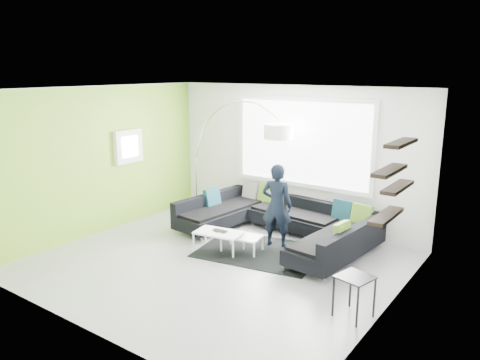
# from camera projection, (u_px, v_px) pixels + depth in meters

# --- Properties ---
(ground) EXTENTS (5.50, 5.50, 0.00)m
(ground) POSITION_uv_depth(u_px,v_px,m) (217.00, 263.00, 7.66)
(ground) COLOR gray
(ground) RESTS_ON ground
(room_shell) EXTENTS (5.54, 5.04, 2.82)m
(room_shell) POSITION_uv_depth(u_px,v_px,m) (226.00, 153.00, 7.38)
(room_shell) COLOR silver
(room_shell) RESTS_ON ground
(sectional_sofa) EXTENTS (3.58, 2.42, 0.73)m
(sectional_sofa) POSITION_uv_depth(u_px,v_px,m) (274.00, 224.00, 8.61)
(sectional_sofa) COLOR black
(sectional_sofa) RESTS_ON ground
(rug) EXTENTS (2.26, 1.81, 0.01)m
(rug) POSITION_uv_depth(u_px,v_px,m) (259.00, 251.00, 8.14)
(rug) COLOR black
(rug) RESTS_ON ground
(coffee_table) EXTENTS (1.13, 0.78, 0.34)m
(coffee_table) POSITION_uv_depth(u_px,v_px,m) (230.00, 242.00, 8.13)
(coffee_table) COLOR white
(coffee_table) RESTS_ON ground
(arc_lamp) EXTENTS (2.35, 0.75, 2.51)m
(arc_lamp) POSITION_uv_depth(u_px,v_px,m) (195.00, 157.00, 10.00)
(arc_lamp) COLOR silver
(arc_lamp) RESTS_ON ground
(side_table) EXTENTS (0.49, 0.49, 0.56)m
(side_table) POSITION_uv_depth(u_px,v_px,m) (354.00, 297.00, 5.94)
(side_table) COLOR black
(side_table) RESTS_ON ground
(person) EXTENTS (0.73, 0.63, 1.50)m
(person) POSITION_uv_depth(u_px,v_px,m) (277.00, 205.00, 8.25)
(person) COLOR black
(person) RESTS_ON ground
(laptop) EXTENTS (0.29, 0.19, 0.02)m
(laptop) POSITION_uv_depth(u_px,v_px,m) (219.00, 231.00, 8.10)
(laptop) COLOR black
(laptop) RESTS_ON coffee_table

